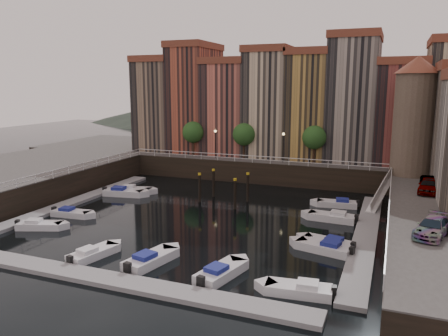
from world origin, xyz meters
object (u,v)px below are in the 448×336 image
at_px(car_c, 432,228).
at_px(mooring_pilings, 224,188).
at_px(boat_left_0, 39,225).
at_px(car_a, 428,186).
at_px(corner_tower, 414,114).
at_px(car_b, 431,185).
at_px(gangway, 382,191).
at_px(boat_left_1, 71,213).
at_px(boat_left_3, 123,192).

bearing_deg(car_c, mooring_pilings, 164.31).
relative_size(boat_left_0, car_a, 1.04).
bearing_deg(mooring_pilings, corner_tower, 23.80).
xyz_separation_m(mooring_pilings, car_a, (21.61, -0.03, 2.09)).
bearing_deg(car_a, mooring_pilings, -172.75).
bearing_deg(mooring_pilings, car_b, 2.97).
bearing_deg(car_a, corner_tower, 106.63).
height_order(car_b, car_c, car_b).
xyz_separation_m(gangway, car_a, (4.36, -4.41, 1.82)).
xyz_separation_m(boat_left_0, car_b, (34.86, 16.58, 3.36)).
relative_size(mooring_pilings, car_b, 1.30).
bearing_deg(corner_tower, boat_left_0, -143.67).
relative_size(mooring_pilings, boat_left_0, 1.23).
bearing_deg(corner_tower, boat_left_1, -148.85).
height_order(gangway, boat_left_3, gangway).
distance_m(gangway, boat_left_1, 33.90).
height_order(corner_tower, boat_left_0, corner_tower).
height_order(boat_left_0, car_a, car_a).
distance_m(gangway, mooring_pilings, 17.80).
relative_size(mooring_pilings, boat_left_3, 1.04).
bearing_deg(car_a, boat_left_3, -169.84).
distance_m(car_a, car_c, 13.59).
relative_size(corner_tower, gangway, 1.66).
xyz_separation_m(boat_left_0, boat_left_3, (0.15, 13.71, 0.06)).
bearing_deg(mooring_pilings, boat_left_3, -172.27).
height_order(boat_left_0, car_c, car_c).
bearing_deg(mooring_pilings, boat_left_1, -139.30).
height_order(gangway, car_c, car_c).
height_order(boat_left_0, boat_left_1, boat_left_0).
height_order(mooring_pilings, car_c, car_c).
relative_size(boat_left_3, car_b, 1.25).
height_order(boat_left_1, boat_left_3, boat_left_3).
distance_m(boat_left_1, car_a, 36.37).
bearing_deg(car_c, car_a, 104.90).
xyz_separation_m(boat_left_3, car_c, (33.87, -11.87, 3.25)).
distance_m(mooring_pilings, car_b, 22.04).
height_order(car_a, car_c, car_a).
bearing_deg(car_a, gangway, 141.98).
bearing_deg(gangway, boat_left_3, -168.48).
bearing_deg(gangway, corner_tower, 57.20).
bearing_deg(boat_left_1, boat_left_3, 84.28).
bearing_deg(car_c, car_b, 103.89).
distance_m(boat_left_0, car_b, 38.75).
xyz_separation_m(corner_tower, car_b, (1.77, -7.75, -6.49)).
bearing_deg(car_c, boat_left_1, -167.12).
xyz_separation_m(mooring_pilings, boat_left_0, (-12.94, -15.44, -1.31)).
relative_size(boat_left_3, car_c, 1.18).
relative_size(gangway, car_b, 1.95).
bearing_deg(car_a, boat_left_0, -148.64).
distance_m(corner_tower, car_a, 11.10).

